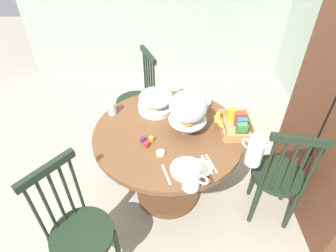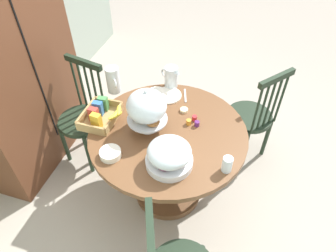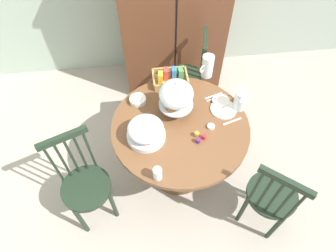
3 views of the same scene
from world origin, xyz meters
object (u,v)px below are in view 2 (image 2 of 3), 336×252
at_px(milk_pitcher, 113,81).
at_px(cereal_bowl, 110,154).
at_px(fruit_platter_covered, 169,155).
at_px(butter_dish, 184,110).
at_px(pastry_stand_with_dome, 147,107).
at_px(china_plate_small, 157,92).
at_px(wooden_armoire, 3,63).
at_px(orange_juice_pitcher, 171,78).
at_px(dining_table, 168,153).
at_px(windsor_chair_facing_door, 84,119).
at_px(windsor_chair_by_cabinet, 251,118).
at_px(china_plate_large, 168,95).
at_px(drinking_glass, 227,164).
at_px(cereal_basket, 101,114).

height_order(milk_pitcher, cereal_bowl, milk_pitcher).
height_order(fruit_platter_covered, butter_dish, fruit_platter_covered).
height_order(pastry_stand_with_dome, china_plate_small, pastry_stand_with_dome).
height_order(wooden_armoire, orange_juice_pitcher, wooden_armoire).
xyz_separation_m(dining_table, butter_dish, (0.24, -0.05, 0.24)).
xyz_separation_m(dining_table, windsor_chair_facing_door, (0.21, 0.84, -0.06)).
bearing_deg(windsor_chair_by_cabinet, orange_juice_pitcher, 100.42).
height_order(pastry_stand_with_dome, cereal_bowl, pastry_stand_with_dome).
bearing_deg(milk_pitcher, windsor_chair_by_cabinet, -73.85).
distance_m(china_plate_large, butter_dish, 0.22).
relative_size(windsor_chair_by_cabinet, china_plate_small, 6.50).
relative_size(china_plate_large, cereal_bowl, 1.57).
distance_m(windsor_chair_by_cabinet, china_plate_small, 0.88).
bearing_deg(drinking_glass, cereal_basket, 77.74).
bearing_deg(windsor_chair_facing_door, cereal_bowl, -134.51).
bearing_deg(drinking_glass, china_plate_small, 47.13).
height_order(windsor_chair_facing_door, butter_dish, windsor_chair_facing_door).
distance_m(windsor_chair_by_cabinet, orange_juice_pitcher, 0.80).
bearing_deg(dining_table, china_plate_small, 28.59).
bearing_deg(fruit_platter_covered, orange_juice_pitcher, 15.58).
distance_m(china_plate_small, drinking_glass, 0.89).
bearing_deg(milk_pitcher, cereal_bowl, -158.05).
distance_m(orange_juice_pitcher, milk_pitcher, 0.46).
height_order(windsor_chair_facing_door, china_plate_small, windsor_chair_facing_door).
xyz_separation_m(wooden_armoire, pastry_stand_with_dome, (-0.13, -1.22, -0.05)).
bearing_deg(fruit_platter_covered, windsor_chair_facing_door, 62.15).
bearing_deg(milk_pitcher, dining_table, -120.31).
xyz_separation_m(cereal_basket, butter_dish, (0.26, -0.55, -0.04)).
relative_size(fruit_platter_covered, china_plate_small, 2.00).
distance_m(dining_table, china_plate_small, 0.50).
bearing_deg(butter_dish, orange_juice_pitcher, 33.52).
relative_size(milk_pitcher, cereal_bowl, 1.54).
bearing_deg(pastry_stand_with_dome, milk_pitcher, 50.16).
relative_size(wooden_armoire, milk_pitcher, 9.10).
xyz_separation_m(cereal_basket, china_plate_large, (0.40, -0.38, -0.04)).
xyz_separation_m(dining_table, orange_juice_pitcher, (0.52, 0.13, 0.31)).
relative_size(dining_table, fruit_platter_covered, 3.74).
xyz_separation_m(china_plate_large, drinking_glass, (-0.61, -0.56, 0.05)).
height_order(windsor_chair_by_cabinet, pastry_stand_with_dome, pastry_stand_with_dome).
distance_m(windsor_chair_by_cabinet, pastry_stand_with_dome, 1.09).
bearing_deg(cereal_basket, windsor_chair_facing_door, 55.69).
height_order(milk_pitcher, butter_dish, milk_pitcher).
relative_size(pastry_stand_with_dome, china_plate_small, 2.29).
bearing_deg(milk_pitcher, cereal_basket, -171.25).
height_order(dining_table, windsor_chair_facing_door, windsor_chair_facing_door).
height_order(dining_table, china_plate_small, china_plate_small).
relative_size(windsor_chair_facing_door, china_plate_small, 6.50).
xyz_separation_m(fruit_platter_covered, cereal_basket, (0.26, 0.59, -0.04)).
height_order(wooden_armoire, windsor_chair_facing_door, wooden_armoire).
bearing_deg(drinking_glass, orange_juice_pitcher, 37.75).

